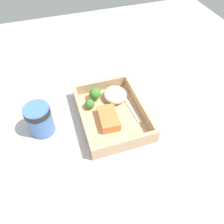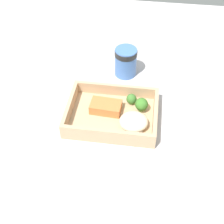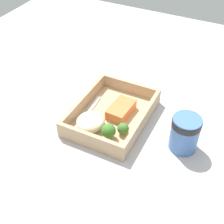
# 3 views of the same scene
# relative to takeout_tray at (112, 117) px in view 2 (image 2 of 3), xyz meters

# --- Properties ---
(ground_plane) EXTENTS (1.60, 1.60, 0.02)m
(ground_plane) POSITION_rel_takeout_tray_xyz_m (0.00, 0.00, -0.02)
(ground_plane) COLOR #BBB4B7
(takeout_tray) EXTENTS (0.28, 0.21, 0.01)m
(takeout_tray) POSITION_rel_takeout_tray_xyz_m (0.00, 0.00, 0.00)
(takeout_tray) COLOR tan
(takeout_tray) RESTS_ON ground_plane
(tray_rim) EXTENTS (0.28, 0.21, 0.04)m
(tray_rim) POSITION_rel_takeout_tray_xyz_m (0.00, 0.00, 0.03)
(tray_rim) COLOR tan
(tray_rim) RESTS_ON takeout_tray
(salmon_fillet) EXTENTS (0.10, 0.06, 0.03)m
(salmon_fillet) POSITION_rel_takeout_tray_xyz_m (-0.02, 0.02, 0.02)
(salmon_fillet) COLOR orange
(salmon_fillet) RESTS_ON takeout_tray
(mashed_potatoes) EXTENTS (0.09, 0.08, 0.04)m
(mashed_potatoes) POSITION_rel_takeout_tray_xyz_m (0.07, -0.03, 0.03)
(mashed_potatoes) COLOR beige
(mashed_potatoes) RESTS_ON takeout_tray
(broccoli_floret_1) EXTENTS (0.04, 0.04, 0.05)m
(broccoli_floret_1) POSITION_rel_takeout_tray_xyz_m (0.09, 0.03, 0.03)
(broccoli_floret_1) COLOR #819B4F
(broccoli_floret_1) RESTS_ON takeout_tray
(broccoli_floret_2) EXTENTS (0.03, 0.03, 0.04)m
(broccoli_floret_2) POSITION_rel_takeout_tray_xyz_m (0.05, 0.06, 0.03)
(broccoli_floret_2) COLOR #79A450
(broccoli_floret_2) RESTS_ON takeout_tray
(fork) EXTENTS (0.16, 0.03, 0.00)m
(fork) POSITION_rel_takeout_tray_xyz_m (0.03, -0.07, 0.01)
(fork) COLOR white
(fork) RESTS_ON takeout_tray
(paper_cup) EXTENTS (0.08, 0.08, 0.10)m
(paper_cup) POSITION_rel_takeout_tray_xyz_m (0.02, 0.23, 0.05)
(paper_cup) COLOR #4873B9
(paper_cup) RESTS_ON ground_plane
(receipt_slip) EXTENTS (0.10, 0.16, 0.00)m
(receipt_slip) POSITION_rel_takeout_tray_xyz_m (-0.09, -0.26, -0.00)
(receipt_slip) COLOR white
(receipt_slip) RESTS_ON ground_plane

